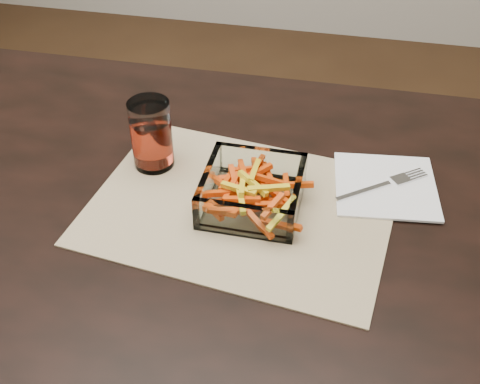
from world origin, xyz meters
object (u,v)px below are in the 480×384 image
(dining_table, at_px, (178,260))
(glass_bowl, at_px, (252,193))
(tumbler, at_px, (152,137))
(fork, at_px, (385,184))

(dining_table, xyz_separation_m, glass_bowl, (0.11, 0.05, 0.11))
(tumbler, bearing_deg, dining_table, -60.37)
(glass_bowl, height_order, fork, glass_bowl)
(dining_table, bearing_deg, tumbler, 119.63)
(dining_table, bearing_deg, glass_bowl, 26.32)
(glass_bowl, bearing_deg, tumbler, 159.04)
(dining_table, distance_m, fork, 0.35)
(glass_bowl, distance_m, tumbler, 0.19)
(tumbler, height_order, fork, tumbler)
(dining_table, bearing_deg, fork, 24.28)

